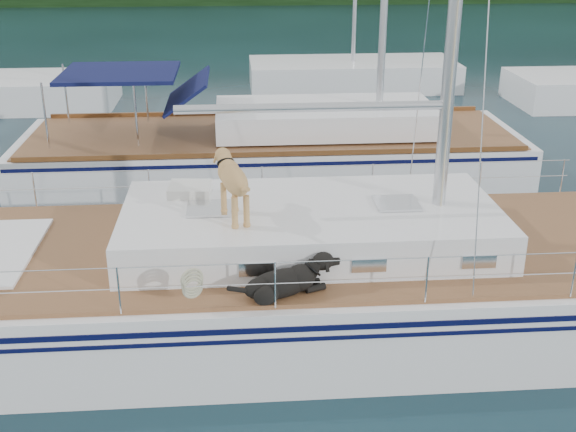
{
  "coord_description": "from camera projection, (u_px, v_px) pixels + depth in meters",
  "views": [
    {
      "loc": [
        -0.22,
        -9.22,
        5.45
      ],
      "look_at": [
        0.5,
        0.2,
        1.6
      ],
      "focal_mm": 45.0,
      "sensor_mm": 36.0,
      "label": 1
    }
  ],
  "objects": [
    {
      "name": "neighbor_sailboat",
      "position": [
        276.0,
        154.0,
        16.19
      ],
      "size": [
        11.0,
        3.5,
        13.3
      ],
      "color": "white",
      "rests_on": "ground"
    },
    {
      "name": "main_sailboat",
      "position": [
        261.0,
        282.0,
        10.34
      ],
      "size": [
        12.0,
        3.81,
        14.01
      ],
      "color": "white",
      "rests_on": "ground"
    },
    {
      "name": "bg_boat_center",
      "position": [
        352.0,
        75.0,
        25.47
      ],
      "size": [
        7.2,
        3.0,
        11.65
      ],
      "color": "white",
      "rests_on": "ground"
    },
    {
      "name": "ground",
      "position": [
        255.0,
        323.0,
        10.59
      ],
      "size": [
        120.0,
        120.0,
        0.0
      ],
      "primitive_type": "plane",
      "color": "black",
      "rests_on": "ground"
    }
  ]
}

